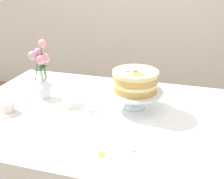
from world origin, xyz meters
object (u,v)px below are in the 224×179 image
(cake_stand, at_px, (135,94))
(layer_cake, at_px, (135,81))
(teacup, at_px, (8,109))
(flower_vase, at_px, (42,73))
(dining_table, at_px, (96,129))

(cake_stand, xyz_separation_m, layer_cake, (0.00, -0.00, 0.07))
(cake_stand, height_order, teacup, cake_stand)
(flower_vase, distance_m, teacup, 0.27)
(dining_table, distance_m, teacup, 0.46)
(dining_table, distance_m, flower_vase, 0.44)
(flower_vase, bearing_deg, layer_cake, 0.96)
(cake_stand, distance_m, layer_cake, 0.07)
(dining_table, height_order, cake_stand, cake_stand)
(layer_cake, distance_m, teacup, 0.66)
(layer_cake, relative_size, flower_vase, 0.69)
(dining_table, height_order, layer_cake, layer_cake)
(dining_table, bearing_deg, layer_cake, 34.30)
(dining_table, relative_size, teacup, 10.40)
(cake_stand, xyz_separation_m, flower_vase, (-0.52, -0.01, 0.06))
(cake_stand, relative_size, layer_cake, 1.24)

